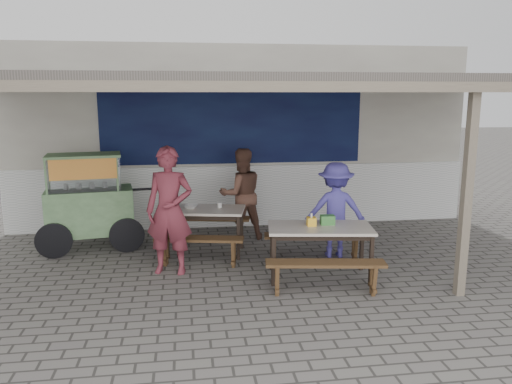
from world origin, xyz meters
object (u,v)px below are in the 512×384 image
(bench_left_street, at_px, (199,245))
(donation_box, at_px, (327,220))
(patron_street_side, at_px, (169,211))
(patron_wall_side, at_px, (241,194))
(condiment_jar, at_px, (220,205))
(condiment_bowl, at_px, (191,207))
(table_right, at_px, (320,232))
(bench_left_wall, at_px, (211,224))
(bench_right_street, at_px, (325,270))
(vendor_cart, at_px, (88,198))
(patron_right_table, at_px, (335,210))
(bench_right_wall, at_px, (315,242))
(tissue_box, at_px, (311,222))
(table_left, at_px, (205,214))

(bench_left_street, height_order, donation_box, donation_box)
(patron_street_side, height_order, patron_wall_side, patron_street_side)
(condiment_jar, height_order, condiment_bowl, condiment_jar)
(table_right, bearing_deg, patron_street_side, 174.67)
(patron_wall_side, relative_size, donation_box, 8.27)
(bench_left_wall, distance_m, table_right, 2.44)
(bench_left_street, distance_m, bench_right_street, 2.07)
(bench_left_street, relative_size, patron_wall_side, 0.84)
(donation_box, relative_size, condiment_bowl, 0.89)
(patron_street_side, distance_m, donation_box, 2.26)
(table_right, xyz_separation_m, patron_street_side, (-2.09, 0.51, 0.25))
(bench_left_wall, height_order, patron_wall_side, patron_wall_side)
(bench_left_street, xyz_separation_m, patron_street_side, (-0.42, -0.21, 0.59))
(bench_right_street, height_order, vendor_cart, vendor_cart)
(bench_right_street, relative_size, patron_right_table, 1.03)
(patron_wall_side, bearing_deg, donation_box, 107.30)
(bench_right_street, height_order, patron_wall_side, patron_wall_side)
(bench_left_wall, bearing_deg, donation_box, -38.58)
(bench_left_street, relative_size, vendor_cart, 0.70)
(bench_left_wall, relative_size, patron_street_side, 0.74)
(patron_right_table, bearing_deg, patron_wall_side, -31.57)
(condiment_bowl, bearing_deg, table_right, -38.38)
(bench_left_wall, height_order, bench_right_street, same)
(patron_right_table, bearing_deg, table_right, 70.41)
(table_right, height_order, patron_wall_side, patron_wall_side)
(bench_left_wall, relative_size, table_right, 0.89)
(table_right, relative_size, bench_right_street, 0.98)
(patron_street_side, xyz_separation_m, donation_box, (2.22, -0.42, -0.11))
(bench_left_wall, relative_size, donation_box, 6.91)
(bench_left_wall, bearing_deg, patron_right_table, -16.84)
(condiment_jar, bearing_deg, table_right, -46.55)
(table_right, height_order, condiment_jar, condiment_jar)
(bench_left_street, relative_size, donation_box, 6.91)
(condiment_bowl, bearing_deg, patron_right_table, -12.13)
(bench_right_wall, relative_size, patron_right_table, 1.03)
(vendor_cart, distance_m, tissue_box, 3.80)
(patron_street_side, xyz_separation_m, condiment_jar, (0.78, 0.87, -0.13))
(bench_left_street, height_order, tissue_box, tissue_box)
(bench_right_street, bearing_deg, tissue_box, 100.12)
(patron_right_table, relative_size, donation_box, 7.68)
(bench_right_street, bearing_deg, bench_right_wall, 90.00)
(patron_street_side, bearing_deg, tissue_box, -0.08)
(vendor_cart, height_order, patron_wall_side, patron_wall_side)
(bench_right_street, relative_size, patron_wall_side, 0.96)
(patron_right_table, bearing_deg, table_left, -2.64)
(bench_right_street, relative_size, tissue_box, 12.88)
(vendor_cart, height_order, patron_right_table, vendor_cart)
(patron_street_side, distance_m, condiment_jar, 1.17)
(vendor_cart, xyz_separation_m, condiment_bowl, (1.68, -0.46, -0.10))
(table_left, bearing_deg, tissue_box, -30.22)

